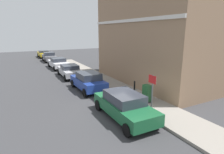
# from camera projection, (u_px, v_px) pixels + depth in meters

# --- Properties ---
(ground) EXTENTS (80.00, 80.00, 0.00)m
(ground) POSITION_uv_depth(u_px,v_px,m) (117.00, 108.00, 11.80)
(ground) COLOR #38383A
(sidewalk) EXTENTS (2.41, 30.00, 0.15)m
(sidewalk) POSITION_uv_depth(u_px,v_px,m) (104.00, 81.00, 17.84)
(sidewalk) COLOR gray
(sidewalk) RESTS_ON ground
(corner_building) EXTENTS (7.69, 11.81, 9.50)m
(corner_building) POSITION_uv_depth(u_px,v_px,m) (162.00, 31.00, 17.23)
(corner_building) COLOR #937256
(corner_building) RESTS_ON ground
(car_green) EXTENTS (1.93, 4.49, 1.47)m
(car_green) POSITION_uv_depth(u_px,v_px,m) (124.00, 105.00, 10.27)
(car_green) COLOR #195933
(car_green) RESTS_ON ground
(car_blue) EXTENTS (1.92, 3.98, 1.50)m
(car_blue) POSITION_uv_depth(u_px,v_px,m) (88.00, 81.00, 15.19)
(car_blue) COLOR navy
(car_blue) RESTS_ON ground
(car_silver) EXTENTS (2.03, 4.35, 1.29)m
(car_silver) POSITION_uv_depth(u_px,v_px,m) (70.00, 70.00, 19.74)
(car_silver) COLOR #B7B7BC
(car_silver) RESTS_ON ground
(car_white) EXTENTS (2.04, 4.48, 1.35)m
(car_white) POSITION_uv_depth(u_px,v_px,m) (58.00, 63.00, 24.37)
(car_white) COLOR silver
(car_white) RESTS_ON ground
(car_grey) EXTENTS (1.83, 4.10, 1.47)m
(car_grey) POSITION_uv_depth(u_px,v_px,m) (49.00, 57.00, 29.91)
(car_grey) COLOR slate
(car_grey) RESTS_ON ground
(car_yellow) EXTENTS (1.82, 4.10, 1.30)m
(car_yellow) POSITION_uv_depth(u_px,v_px,m) (44.00, 54.00, 34.38)
(car_yellow) COLOR gold
(car_yellow) RESTS_ON ground
(utility_cabinet) EXTENTS (0.46, 0.61, 1.15)m
(utility_cabinet) POSITION_uv_depth(u_px,v_px,m) (147.00, 94.00, 12.36)
(utility_cabinet) COLOR #1E4C28
(utility_cabinet) RESTS_ON sidewalk
(bollard_near_cabinet) EXTENTS (0.14, 0.14, 1.04)m
(bollard_near_cabinet) POSITION_uv_depth(u_px,v_px,m) (134.00, 87.00, 13.75)
(bollard_near_cabinet) COLOR black
(bollard_near_cabinet) RESTS_ON sidewalk
(street_sign) EXTENTS (0.08, 0.60, 2.30)m
(street_sign) POSITION_uv_depth(u_px,v_px,m) (152.00, 89.00, 10.17)
(street_sign) COLOR #59595B
(street_sign) RESTS_ON sidewalk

